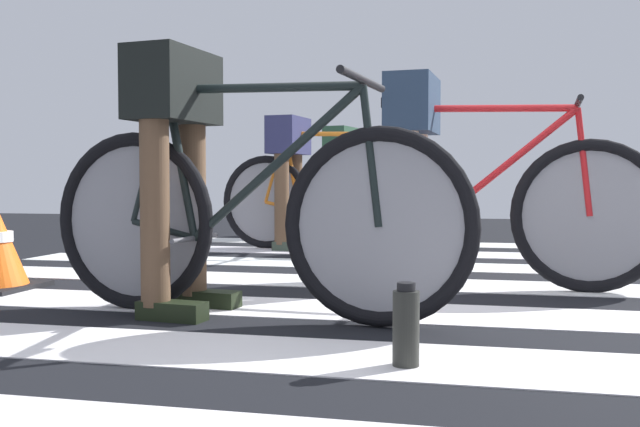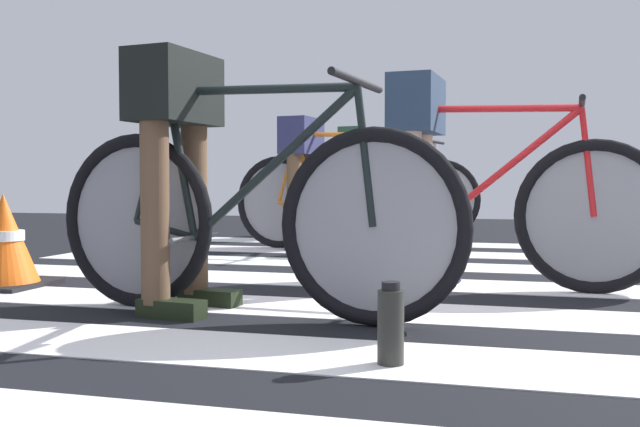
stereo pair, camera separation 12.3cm
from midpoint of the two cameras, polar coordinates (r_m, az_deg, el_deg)
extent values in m
cube|color=black|center=(3.09, 7.03, -7.28)|extent=(18.00, 14.00, 0.02)
cube|color=white|center=(2.11, 6.33, -11.63)|extent=(5.20, 0.44, 0.00)
cube|color=silver|center=(2.85, 6.72, -7.89)|extent=(5.20, 0.44, 0.00)
cube|color=silver|center=(3.63, 5.91, -5.60)|extent=(5.20, 0.44, 0.00)
cube|color=silver|center=(4.38, 7.38, -4.19)|extent=(5.20, 0.44, 0.00)
cube|color=silver|center=(5.11, 9.98, -3.23)|extent=(5.20, 0.44, 0.00)
cube|color=silver|center=(5.89, 10.05, -2.46)|extent=(5.20, 0.44, 0.00)
torus|color=black|center=(2.98, -15.77, -0.59)|extent=(0.72, 0.15, 0.72)
torus|color=black|center=(2.53, 3.36, -1.06)|extent=(0.72, 0.15, 0.72)
cylinder|color=gray|center=(2.98, -15.77, -0.59)|extent=(0.60, 0.08, 0.61)
cylinder|color=gray|center=(2.53, 3.36, -1.06)|extent=(0.60, 0.08, 0.61)
cylinder|color=black|center=(2.71, -6.10, 9.96)|extent=(0.80, 0.13, 0.05)
cylinder|color=black|center=(2.67, -4.91, 3.85)|extent=(0.70, 0.12, 0.59)
cylinder|color=black|center=(2.86, -12.23, 3.92)|extent=(0.16, 0.05, 0.59)
cylinder|color=black|center=(2.91, -13.52, -1.24)|extent=(0.29, 0.06, 0.09)
cylinder|color=black|center=(2.94, -14.56, 4.44)|extent=(0.19, 0.05, 0.53)
cylinder|color=black|center=(2.54, 2.73, 4.60)|extent=(0.09, 0.04, 0.50)
cube|color=black|center=(2.92, -13.31, 10.19)|extent=(0.25, 0.12, 0.05)
cylinder|color=black|center=(2.57, 2.09, 10.62)|extent=(0.09, 0.52, 0.03)
cylinder|color=#4C4C51|center=(2.83, -11.15, -1.93)|extent=(0.06, 0.34, 0.02)
cylinder|color=brown|center=(2.99, -11.28, 2.55)|extent=(0.11, 0.11, 0.94)
cylinder|color=brown|center=(2.76, -14.29, 2.52)|extent=(0.11, 0.11, 0.94)
cube|color=black|center=(2.90, -12.80, 9.86)|extent=(0.27, 0.43, 0.28)
cube|color=black|center=(3.00, -10.04, -6.74)|extent=(0.27, 0.13, 0.07)
cube|color=black|center=(2.76, -12.96, -7.57)|extent=(0.27, 0.13, 0.07)
torus|color=black|center=(3.61, 3.44, 0.04)|extent=(0.72, 0.12, 0.72)
torus|color=black|center=(3.51, 19.84, -0.19)|extent=(0.72, 0.12, 0.72)
cylinder|color=gray|center=(3.61, 3.44, 0.04)|extent=(0.61, 0.06, 0.61)
cylinder|color=gray|center=(3.51, 19.84, -0.19)|extent=(0.61, 0.06, 0.61)
cylinder|color=red|center=(3.53, 12.41, 8.22)|extent=(0.80, 0.10, 0.05)
cylinder|color=red|center=(3.51, 13.34, 3.50)|extent=(0.70, 0.09, 0.59)
cylinder|color=red|center=(3.56, 6.89, 3.70)|extent=(0.16, 0.05, 0.59)
cylinder|color=red|center=(3.58, 5.61, -0.47)|extent=(0.29, 0.05, 0.09)
cylinder|color=red|center=(3.59, 4.69, 4.18)|extent=(0.19, 0.04, 0.53)
cylinder|color=red|center=(3.50, 19.41, 3.91)|extent=(0.09, 0.04, 0.50)
cube|color=black|center=(3.59, 5.97, 8.81)|extent=(0.25, 0.11, 0.05)
cylinder|color=black|center=(3.52, 18.99, 8.32)|extent=(0.07, 0.52, 0.03)
cylinder|color=#4C4C51|center=(3.56, 7.82, -0.99)|extent=(0.05, 0.34, 0.02)
cylinder|color=beige|center=(3.70, 6.83, 2.66)|extent=(0.11, 0.11, 0.95)
cylinder|color=beige|center=(3.43, 5.97, 2.67)|extent=(0.11, 0.11, 0.95)
cube|color=#24344C|center=(3.58, 6.44, 8.66)|extent=(0.25, 0.43, 0.28)
cube|color=#2D244A|center=(3.72, 7.85, -4.89)|extent=(0.27, 0.12, 0.07)
cube|color=#2D244A|center=(3.45, 7.07, -5.49)|extent=(0.27, 0.12, 0.07)
torus|color=black|center=(5.49, -5.00, 0.93)|extent=(0.72, 0.14, 0.72)
torus|color=black|center=(5.16, 5.40, 0.81)|extent=(0.72, 0.14, 0.72)
cylinder|color=gray|center=(5.49, -5.00, 0.93)|extent=(0.60, 0.08, 0.61)
cylinder|color=gray|center=(5.16, 5.40, 0.81)|extent=(0.60, 0.08, 0.61)
cylinder|color=orange|center=(5.30, 0.55, 6.39)|extent=(0.80, 0.13, 0.05)
cylinder|color=orange|center=(5.27, 1.17, 3.25)|extent=(0.70, 0.11, 0.59)
cylinder|color=orange|center=(5.41, -2.87, 3.34)|extent=(0.16, 0.05, 0.59)
cylinder|color=orange|center=(5.44, -3.65, 0.60)|extent=(0.29, 0.06, 0.09)
cylinder|color=orange|center=(5.46, -4.24, 3.65)|extent=(0.19, 0.05, 0.53)
cylinder|color=orange|center=(5.17, 5.08, 3.59)|extent=(0.09, 0.04, 0.50)
cube|color=black|center=(5.44, -3.47, 6.71)|extent=(0.25, 0.12, 0.05)
cylinder|color=black|center=(5.19, 4.77, 6.57)|extent=(0.09, 0.52, 0.03)
cylinder|color=#4C4C51|center=(5.39, -2.27, 0.26)|extent=(0.06, 0.34, 0.02)
cylinder|color=brown|center=(5.55, -2.62, 2.48)|extent=(0.11, 0.11, 0.91)
cylinder|color=brown|center=(5.29, -3.74, 2.47)|extent=(0.11, 0.11, 0.91)
cube|color=#282A51|center=(5.43, -3.17, 6.24)|extent=(0.27, 0.43, 0.28)
cube|color=#2F3C31|center=(5.54, -1.93, -2.40)|extent=(0.27, 0.13, 0.07)
cube|color=#2F3C31|center=(5.28, -3.03, -2.65)|extent=(0.27, 0.13, 0.07)
torus|color=black|center=(6.85, -0.30, 1.27)|extent=(0.71, 0.18, 0.72)
torus|color=black|center=(6.52, 7.97, 1.18)|extent=(0.71, 0.18, 0.72)
cylinder|color=gray|center=(6.85, -0.30, 1.27)|extent=(0.60, 0.11, 0.61)
cylinder|color=gray|center=(6.52, 7.97, 1.18)|extent=(0.60, 0.11, 0.61)
cylinder|color=#BCB1B6|center=(6.66, 4.15, 5.62)|extent=(0.79, 0.18, 0.05)
cylinder|color=#BCB1B6|center=(6.63, 4.64, 3.12)|extent=(0.70, 0.16, 0.59)
cylinder|color=#BCB1B6|center=(6.77, 1.41, 3.20)|extent=(0.16, 0.06, 0.59)
cylinder|color=#BCB1B6|center=(6.80, 0.78, 1.01)|extent=(0.29, 0.08, 0.09)
cylinder|color=#BCB1B6|center=(6.82, 0.32, 3.45)|extent=(0.19, 0.06, 0.53)
cylinder|color=#BCB1B6|center=(6.52, 7.73, 3.38)|extent=(0.09, 0.04, 0.50)
cube|color=black|center=(6.80, 0.94, 5.90)|extent=(0.25, 0.13, 0.05)
cylinder|color=black|center=(6.54, 7.49, 5.74)|extent=(0.12, 0.52, 0.03)
cylinder|color=#4C4C51|center=(6.75, 1.89, 0.74)|extent=(0.08, 0.34, 0.02)
cylinder|color=brown|center=(6.91, 1.61, 2.63)|extent=(0.11, 0.11, 0.94)
cylinder|color=brown|center=(6.65, 0.73, 2.63)|extent=(0.11, 0.11, 0.94)
cube|color=#264933|center=(6.79, 1.18, 5.75)|extent=(0.29, 0.44, 0.28)
cube|color=#2F284A|center=(6.90, 2.15, -1.41)|extent=(0.27, 0.14, 0.07)
cube|color=#2F284A|center=(6.64, 1.29, -1.56)|extent=(0.27, 0.14, 0.07)
cylinder|color=#292A25|center=(2.03, 5.16, -9.14)|extent=(0.08, 0.08, 0.21)
cylinder|color=black|center=(2.01, 5.18, -5.82)|extent=(0.05, 0.05, 0.02)
camera|label=1|loc=(0.06, -77.43, 0.57)|focal=39.87mm
camera|label=2|loc=(0.06, 102.57, -0.57)|focal=39.87mm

